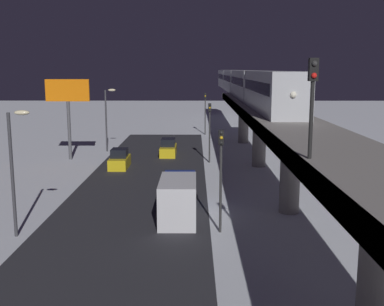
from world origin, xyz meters
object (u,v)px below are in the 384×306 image
traffic_light_mid (210,124)px  commercial_billboard (68,98)px  box_truck (178,197)px  traffic_light_near (221,166)px  traffic_light_far (205,107)px  rail_signal (312,91)px  sedan_yellow_2 (120,160)px  sedan_yellow_3 (168,148)px  subway_train (241,82)px

traffic_light_mid → commercial_billboard: (15.54, -1.73, 2.63)m
box_truck → traffic_light_near: traffic_light_near is taller
traffic_light_far → box_truck: bearing=86.2°
rail_signal → traffic_light_near: bearing=-71.7°
sedan_yellow_2 → sedan_yellow_3: bearing=-122.6°
sedan_yellow_3 → traffic_light_near: traffic_light_near is taller
rail_signal → traffic_light_far: size_ratio=0.62×
subway_train → sedan_yellow_2: bearing=56.3°
sedan_yellow_2 → commercial_billboard: bearing=-35.7°
sedan_yellow_2 → sedan_yellow_3: size_ratio=0.87×
commercial_billboard → traffic_light_near: bearing=123.0°
sedan_yellow_2 → traffic_light_near: traffic_light_near is taller
sedan_yellow_2 → commercial_billboard: size_ratio=0.46×
subway_train → traffic_light_far: subway_train is taller
rail_signal → sedan_yellow_3: size_ratio=0.86×
traffic_light_near → rail_signal: bearing=108.3°
traffic_light_far → commercial_billboard: 25.84m
subway_train → traffic_light_near: (5.07, 41.03, -3.99)m
rail_signal → box_truck: (5.75, -12.54, -7.79)m
subway_train → box_truck: (7.77, 37.75, -6.84)m
box_truck → traffic_light_far: (-2.70, -41.12, 2.85)m
traffic_light_far → commercial_billboard: size_ratio=0.72×
sedan_yellow_3 → commercial_billboard: commercial_billboard is taller
rail_signal → sedan_yellow_2: 32.34m
sedan_yellow_2 → commercial_billboard: commercial_billboard is taller
sedan_yellow_2 → traffic_light_mid: size_ratio=0.63×
rail_signal → traffic_light_near: (3.05, -9.26, -4.94)m
sedan_yellow_3 → traffic_light_near: size_ratio=0.73×
traffic_light_far → traffic_light_near: bearing=90.0°
rail_signal → traffic_light_mid: 31.99m
traffic_light_near → traffic_light_far: (0.00, -44.40, 0.00)m
subway_train → box_truck: subway_train is taller
sedan_yellow_3 → traffic_light_mid: size_ratio=0.73×
traffic_light_near → commercial_billboard: bearing=-57.0°
subway_train → sedan_yellow_2: subway_train is taller
rail_signal → traffic_light_near: 10.93m
rail_signal → sedan_yellow_3: 37.66m
sedan_yellow_2 → rail_signal: bearing=113.3°
sedan_yellow_3 → box_truck: (-2.00, 23.36, 0.55)m
sedan_yellow_2 → traffic_light_mid: 10.28m
rail_signal → traffic_light_far: (3.05, -53.66, -4.94)m
sedan_yellow_3 → traffic_light_far: traffic_light_far is taller
rail_signal → traffic_light_mid: size_ratio=0.62×
traffic_light_near → traffic_light_mid: size_ratio=1.00×
rail_signal → traffic_light_far: rail_signal is taller
traffic_light_near → subway_train: bearing=-97.0°
subway_train → rail_signal: size_ratio=18.52×
subway_train → commercial_billboard: subway_train is taller
rail_signal → sedan_yellow_2: size_ratio=0.98×
traffic_light_far → commercial_billboard: (15.54, 20.47, 2.63)m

